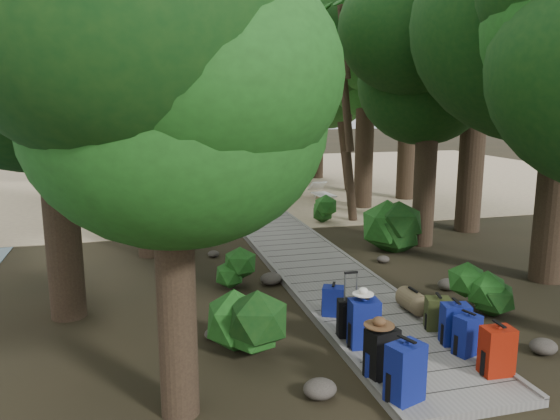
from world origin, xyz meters
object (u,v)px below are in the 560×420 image
object	(u,v)px
backpack_left_c	(364,321)
kayak	(142,201)
backpack_right_d	(438,312)
duffel_right_khaki	(412,301)
backpack_left_d	(333,299)
backpack_right_c	(455,322)
backpack_left_b	(382,350)
backpack_right_b	(467,333)
lone_suitcase_on_sand	(257,202)
backpack_left_a	(405,369)
backpack_right_a	(497,348)
sun_lounger	(324,191)
suitcase_on_boardwalk	(350,318)

from	to	relation	value
backpack_left_c	kayak	size ratio (longest dim) A/B	0.27
backpack_right_d	duffel_right_khaki	xyz separation A→B (m)	(-0.01, 0.80, -0.11)
backpack_right_d	backpack_left_c	bearing A→B (deg)	-152.42
backpack_left_d	backpack_right_c	world-z (taller)	backpack_right_c
backpack_left_b	backpack_right_b	xyz separation A→B (m)	(1.49, 0.29, -0.05)
duffel_right_khaki	lone_suitcase_on_sand	distance (m)	9.94
backpack_left_a	backpack_right_a	bearing A→B (deg)	-8.49
duffel_right_khaki	lone_suitcase_on_sand	bearing A→B (deg)	91.34
backpack_left_c	lone_suitcase_on_sand	bearing A→B (deg)	90.88
kayak	sun_lounger	world-z (taller)	sun_lounger
backpack_left_a	backpack_right_c	xyz separation A→B (m)	(1.50, 1.26, -0.07)
backpack_left_c	kayak	xyz separation A→B (m)	(-3.00, 13.16, -0.36)
backpack_right_d	kayak	bearing A→B (deg)	125.48
backpack_left_c	backpack_left_d	distance (m)	1.27
lone_suitcase_on_sand	backpack_left_a	bearing A→B (deg)	-107.18
backpack_right_a	backpack_left_a	bearing A→B (deg)	-166.31
duffel_right_khaki	lone_suitcase_on_sand	world-z (taller)	lone_suitcase_on_sand
backpack_right_d	suitcase_on_boardwalk	distance (m)	1.48
duffel_right_khaki	backpack_right_c	bearing A→B (deg)	-92.76
kayak	suitcase_on_boardwalk	bearing A→B (deg)	-81.28
backpack_right_a	backpack_right_d	size ratio (longest dim) A/B	1.26
backpack_right_d	backpack_left_d	bearing A→B (deg)	161.63
backpack_left_c	backpack_right_b	xyz separation A→B (m)	(1.35, -0.63, -0.08)
backpack_left_b	lone_suitcase_on_sand	size ratio (longest dim) A/B	1.19
backpack_left_b	backpack_right_a	xyz separation A→B (m)	(1.53, -0.34, -0.01)
backpack_right_b	backpack_right_c	world-z (taller)	backpack_right_c
backpack_right_d	backpack_right_b	bearing A→B (deg)	-77.37
backpack_right_a	kayak	size ratio (longest dim) A/B	0.25
backpack_right_d	kayak	world-z (taller)	backpack_right_d
backpack_left_d	backpack_right_c	size ratio (longest dim) A/B	0.81
backpack_left_a	backpack_right_a	xyz separation A→B (m)	(1.51, 0.28, -0.05)
kayak	backpack_right_c	bearing A→B (deg)	-76.15
backpack_right_d	duffel_right_khaki	world-z (taller)	backpack_right_d
backpack_left_c	duffel_right_khaki	distance (m)	1.77
backpack_right_b	sun_lounger	size ratio (longest dim) A/B	0.35
backpack_left_a	backpack_left_c	distance (m)	1.55
backpack_left_c	backpack_right_d	bearing A→B (deg)	16.26
lone_suitcase_on_sand	backpack_right_b	bearing A→B (deg)	-100.27
backpack_left_a	duffel_right_khaki	bearing A→B (deg)	40.62
backpack_left_c	suitcase_on_boardwalk	distance (m)	0.40
backpack_right_b	suitcase_on_boardwalk	world-z (taller)	backpack_right_b
kayak	backpack_right_d	bearing A→B (deg)	-75.30
backpack_right_c	kayak	world-z (taller)	backpack_right_c
duffel_right_khaki	sun_lounger	world-z (taller)	sun_lounger
backpack_left_b	backpack_right_a	size ratio (longest dim) A/B	1.02
backpack_left_d	duffel_right_khaki	size ratio (longest dim) A/B	1.01
kayak	sun_lounger	distance (m)	6.83
suitcase_on_boardwalk	sun_lounger	bearing A→B (deg)	83.67
kayak	backpack_left_d	bearing A→B (deg)	-80.08
backpack_left_d	backpack_right_a	size ratio (longest dim) A/B	0.77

